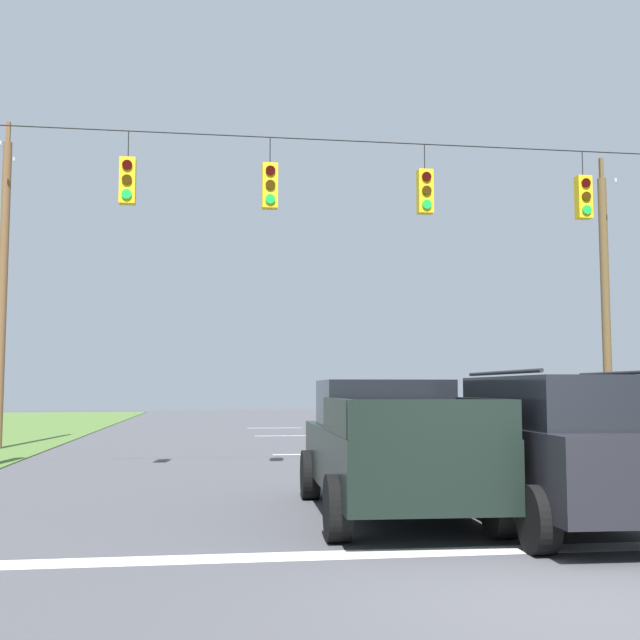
{
  "coord_description": "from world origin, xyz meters",
  "views": [
    {
      "loc": [
        -3.05,
        -6.68,
        1.83
      ],
      "look_at": [
        -0.94,
        8.17,
        3.13
      ],
      "focal_mm": 44.17,
      "sensor_mm": 36.0,
      "label": 1
    }
  ],
  "objects_px": {
    "pickup_truck": "(389,447)",
    "utility_pole_mid_right": "(606,305)",
    "overhead_signal_span": "(352,275)",
    "suv_black": "(562,446)",
    "utility_pole_near_left": "(3,287)"
  },
  "relations": [
    {
      "from": "overhead_signal_span",
      "to": "suv_black",
      "type": "bearing_deg",
      "value": -74.25
    },
    {
      "from": "utility_pole_mid_right",
      "to": "utility_pole_near_left",
      "type": "distance_m",
      "value": 18.71
    },
    {
      "from": "pickup_truck",
      "to": "utility_pole_near_left",
      "type": "bearing_deg",
      "value": 123.13
    },
    {
      "from": "overhead_signal_span",
      "to": "suv_black",
      "type": "relative_size",
      "value": 3.52
    },
    {
      "from": "overhead_signal_span",
      "to": "utility_pole_mid_right",
      "type": "distance_m",
      "value": 11.87
    },
    {
      "from": "utility_pole_mid_right",
      "to": "overhead_signal_span",
      "type": "bearing_deg",
      "value": -142.93
    },
    {
      "from": "overhead_signal_span",
      "to": "pickup_truck",
      "type": "distance_m",
      "value": 5.73
    },
    {
      "from": "pickup_truck",
      "to": "suv_black",
      "type": "distance_m",
      "value": 2.44
    },
    {
      "from": "suv_black",
      "to": "overhead_signal_span",
      "type": "bearing_deg",
      "value": 105.75
    },
    {
      "from": "suv_black",
      "to": "pickup_truck",
      "type": "bearing_deg",
      "value": 146.93
    },
    {
      "from": "overhead_signal_span",
      "to": "suv_black",
      "type": "height_order",
      "value": "overhead_signal_span"
    },
    {
      "from": "pickup_truck",
      "to": "utility_pole_mid_right",
      "type": "xyz_separation_m",
      "value": [
        9.8,
        11.89,
        3.48
      ]
    },
    {
      "from": "pickup_truck",
      "to": "utility_pole_mid_right",
      "type": "distance_m",
      "value": 15.8
    },
    {
      "from": "suv_black",
      "to": "utility_pole_mid_right",
      "type": "bearing_deg",
      "value": 59.58
    },
    {
      "from": "utility_pole_mid_right",
      "to": "utility_pole_near_left",
      "type": "bearing_deg",
      "value": 174.95
    }
  ]
}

